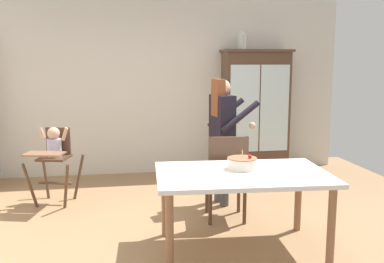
{
  "coord_description": "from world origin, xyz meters",
  "views": [
    {
      "loc": [
        -0.82,
        -4.0,
        1.73
      ],
      "look_at": [
        -0.02,
        0.7,
        0.95
      ],
      "focal_mm": 39.98,
      "sensor_mm": 36.0,
      "label": 1
    }
  ],
  "objects": [
    {
      "name": "adult_person",
      "position": [
        0.39,
        0.94,
        0.97
      ],
      "size": [
        0.57,
        0.55,
        1.53
      ],
      "rotation": [
        0.0,
        0.0,
        1.75
      ],
      "color": "#47474C",
      "rests_on": "ground_plane"
    },
    {
      "name": "wall_back",
      "position": [
        0.0,
        2.63,
        1.35
      ],
      "size": [
        5.32,
        0.06,
        2.7
      ],
      "primitive_type": "cube",
      "color": "beige",
      "rests_on": "ground_plane"
    },
    {
      "name": "high_chair_with_toddler",
      "position": [
        -1.63,
        1.3,
        0.65
      ],
      "size": [
        0.7,
        0.78,
        0.95
      ],
      "rotation": [
        0.0,
        0.0,
        -0.25
      ],
      "color": "#4C3323",
      "rests_on": "ground_plane"
    },
    {
      "name": "dining_chair_far_side",
      "position": [
        0.3,
        0.33,
        0.56
      ],
      "size": [
        0.48,
        0.48,
        0.96
      ],
      "rotation": [
        0.0,
        0.0,
        3.04
      ],
      "color": "#4C3323",
      "rests_on": "ground_plane"
    },
    {
      "name": "dining_table",
      "position": [
        0.26,
        -0.37,
        0.65
      ],
      "size": [
        1.61,
        1.07,
        0.74
      ],
      "color": "silver",
      "rests_on": "ground_plane"
    },
    {
      "name": "ground_plane",
      "position": [
        0.0,
        0.0,
        0.0
      ],
      "size": [
        6.24,
        6.24,
        0.0
      ],
      "primitive_type": "plane",
      "color": "#93704C"
    },
    {
      "name": "ceramic_vase",
      "position": [
        1.03,
        2.37,
        2.04
      ],
      "size": [
        0.13,
        0.13,
        0.27
      ],
      "color": "#B2B7B2",
      "rests_on": "china_cabinet"
    },
    {
      "name": "birthday_cake",
      "position": [
        0.29,
        -0.26,
        0.79
      ],
      "size": [
        0.28,
        0.28,
        0.19
      ],
      "color": "beige",
      "rests_on": "dining_table"
    },
    {
      "name": "china_cabinet",
      "position": [
        1.27,
        2.37,
        0.96
      ],
      "size": [
        1.06,
        0.48,
        1.92
      ],
      "color": "#4C3323",
      "rests_on": "ground_plane"
    }
  ]
}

